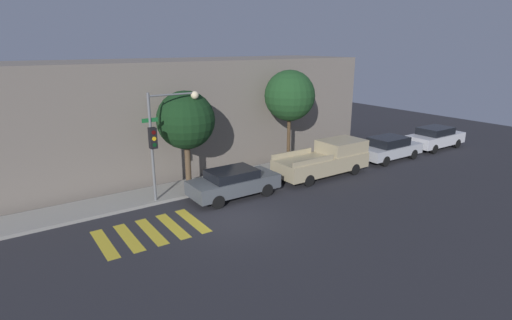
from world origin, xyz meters
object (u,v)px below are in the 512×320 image
traffic_light_pole (163,129)px  sedan_far_end (435,137)px  sedan_near_corner (233,182)px  sedan_middle (389,148)px  tree_midblock (290,96)px  pickup_truck (326,159)px  tree_near_corner (186,120)px

traffic_light_pole → sedan_far_end: size_ratio=1.13×
sedan_near_corner → sedan_middle: (11.21, 0.00, 0.02)m
sedan_far_end → traffic_light_pole: bearing=176.2°
sedan_near_corner → tree_midblock: 6.50m
traffic_light_pole → sedan_near_corner: 4.01m
pickup_truck → sedan_middle: 5.31m
sedan_near_corner → sedan_far_end: (16.16, -0.00, 0.05)m
tree_near_corner → tree_midblock: tree_midblock is taller
sedan_near_corner → tree_near_corner: size_ratio=0.87×
pickup_truck → tree_near_corner: (-7.13, 2.22, 2.53)m
sedan_near_corner → tree_near_corner: 3.71m
traffic_light_pole → tree_near_corner: traffic_light_pole is taller
sedan_far_end → tree_near_corner: bearing=172.7°
sedan_far_end → tree_midblock: tree_midblock is taller
sedan_middle → tree_near_corner: size_ratio=0.90×
sedan_middle → tree_near_corner: (-12.45, 2.22, 2.68)m
traffic_light_pole → sedan_middle: bearing=-5.2°
traffic_light_pole → pickup_truck: 9.08m
sedan_far_end → sedan_middle: bearing=180.0°
tree_midblock → traffic_light_pole: bearing=-173.0°
sedan_near_corner → sedan_middle: 11.21m
sedan_near_corner → pickup_truck: (5.90, 0.00, 0.17)m
sedan_far_end → tree_midblock: size_ratio=0.78×
pickup_truck → sedan_far_end: 10.26m
sedan_middle → sedan_far_end: bearing=-0.0°
pickup_truck → tree_midblock: 4.03m
traffic_light_pole → sedan_near_corner: traffic_light_pole is taller
sedan_middle → tree_near_corner: bearing=169.9°
sedan_near_corner → tree_near_corner: bearing=119.0°
pickup_truck → tree_near_corner: bearing=162.7°
sedan_middle → tree_near_corner: 12.92m
tree_near_corner → tree_midblock: 6.33m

